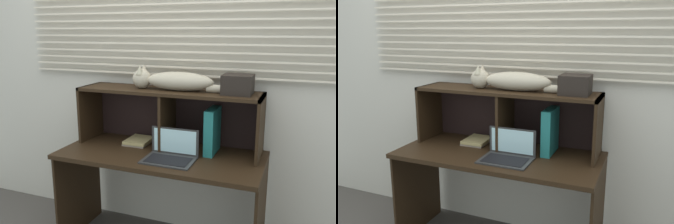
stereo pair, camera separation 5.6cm
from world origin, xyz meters
The scene contains 8 objects.
back_panel_with_blinds centered at (0.00, 0.55, 1.26)m, with size 4.40×0.08×2.50m.
desk centered at (0.00, 0.20, 0.59)m, with size 1.39×0.63×0.73m.
hutch_shelf_unit centered at (0.00, 0.37, 1.03)m, with size 1.30×0.32×0.42m.
cat centered at (0.04, 0.34, 1.21)m, with size 0.84×0.15×0.17m.
laptop centered at (0.11, 0.11, 0.77)m, with size 0.33×0.24×0.19m.
binder_upright centered at (0.32, 0.34, 0.89)m, with size 0.06×0.24×0.31m, color #1F716F.
book_stack centered at (-0.23, 0.34, 0.75)m, with size 0.18×0.22×0.04m.
storage_box centered at (0.48, 0.34, 1.21)m, with size 0.19×0.18×0.13m, color black.
Camera 2 is at (0.93, -1.89, 1.55)m, focal length 37.48 mm.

